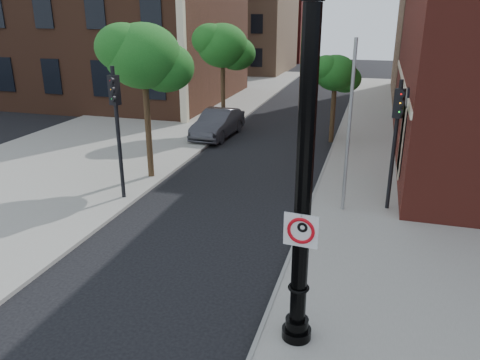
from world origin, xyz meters
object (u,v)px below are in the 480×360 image
(traffic_signal_right, at_px, (397,125))
(traffic_signal_left, at_px, (116,113))
(lamppost, at_px, (303,193))
(parked_car, at_px, (218,124))
(no_parking_sign, at_px, (301,230))

(traffic_signal_right, bearing_deg, traffic_signal_left, -150.05)
(lamppost, relative_size, parked_car, 1.60)
(no_parking_sign, bearing_deg, lamppost, 99.90)
(no_parking_sign, bearing_deg, parked_car, 118.83)
(traffic_signal_left, bearing_deg, traffic_signal_right, 21.49)
(lamppost, height_order, traffic_signal_right, lamppost)
(no_parking_sign, distance_m, traffic_signal_left, 9.50)
(no_parking_sign, relative_size, traffic_signal_right, 0.15)
(parked_car, relative_size, traffic_signal_right, 1.01)
(traffic_signal_left, bearing_deg, lamppost, -27.42)
(parked_car, relative_size, traffic_signal_left, 0.94)
(no_parking_sign, bearing_deg, traffic_signal_right, 81.45)
(no_parking_sign, xyz_separation_m, traffic_signal_right, (1.80, 7.67, 0.35))
(traffic_signal_right, bearing_deg, lamppost, -83.81)
(no_parking_sign, height_order, parked_car, no_parking_sign)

